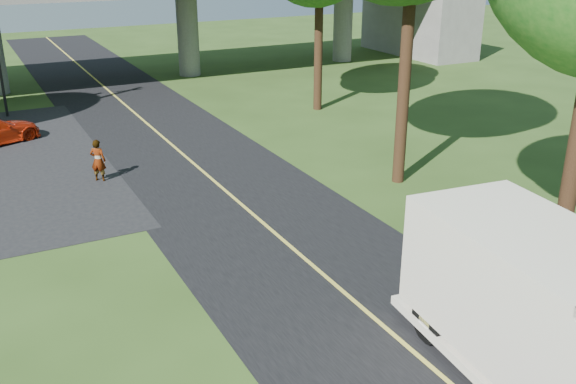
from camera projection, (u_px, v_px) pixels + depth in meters
ground at (414, 353)px, 14.19m from camera, size 120.00×120.00×0.00m
road at (236, 200)px, 22.44m from camera, size 7.00×90.00×0.02m
lane_line at (236, 200)px, 22.43m from camera, size 0.12×90.00×0.01m
overpass at (92, 9)px, 38.93m from camera, size 54.00×10.00×7.30m
step_van at (559, 320)px, 12.29m from camera, size 3.58×7.89×3.21m
pedestrian at (98, 160)px, 24.00m from camera, size 0.71×0.67×1.63m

